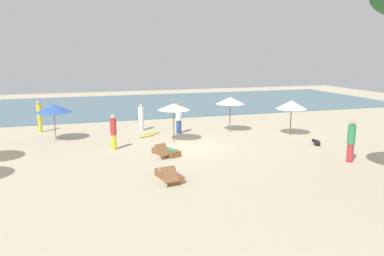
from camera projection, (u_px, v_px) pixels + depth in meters
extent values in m
plane|color=beige|center=(190.00, 149.00, 19.70)|extent=(60.00, 60.00, 0.00)
cube|color=slate|center=(136.00, 105.00, 35.61)|extent=(48.00, 16.00, 0.06)
cylinder|color=brown|center=(291.00, 118.00, 22.64)|extent=(0.06, 0.06, 2.03)
cone|color=white|center=(291.00, 105.00, 22.48)|extent=(1.82, 1.82, 0.50)
cylinder|color=brown|center=(230.00, 115.00, 23.62)|extent=(0.06, 0.06, 2.11)
cone|color=white|center=(230.00, 100.00, 23.45)|extent=(1.78, 1.78, 0.42)
cylinder|color=olive|center=(55.00, 123.00, 21.22)|extent=(0.05, 0.05, 2.01)
cone|color=#3359B2|center=(54.00, 108.00, 21.06)|extent=(1.92, 1.92, 0.46)
cylinder|color=brown|center=(174.00, 123.00, 20.94)|extent=(0.05, 0.05, 2.08)
cone|color=silver|center=(174.00, 107.00, 20.76)|extent=(1.76, 1.76, 0.35)
cube|color=brown|center=(166.00, 152.00, 18.49)|extent=(1.21, 1.61, 0.28)
cube|color=brown|center=(162.00, 150.00, 17.76)|extent=(0.72, 0.67, 0.55)
cube|color=#338C59|center=(166.00, 149.00, 18.46)|extent=(0.93, 1.17, 0.03)
cube|color=brown|center=(169.00, 176.00, 14.95)|extent=(0.88, 1.59, 0.28)
cube|color=brown|center=(170.00, 174.00, 14.22)|extent=(0.65, 0.58, 0.54)
cube|color=#D17299|center=(169.00, 172.00, 14.92)|extent=(0.70, 1.13, 0.03)
cylinder|color=white|center=(141.00, 125.00, 24.09)|extent=(0.42, 0.42, 0.72)
cylinder|color=white|center=(141.00, 113.00, 23.95)|extent=(0.49, 0.49, 0.76)
sphere|color=beige|center=(141.00, 106.00, 23.85)|extent=(0.20, 0.20, 0.20)
cylinder|color=yellow|center=(40.00, 126.00, 23.58)|extent=(0.33, 0.33, 0.85)
cylinder|color=yellow|center=(39.00, 112.00, 23.41)|extent=(0.39, 0.39, 0.89)
sphere|color=tan|center=(38.00, 103.00, 23.30)|extent=(0.24, 0.24, 0.24)
cylinder|color=yellow|center=(114.00, 142.00, 19.42)|extent=(0.37, 0.37, 0.78)
cylinder|color=#BF3338|center=(113.00, 127.00, 19.26)|extent=(0.44, 0.44, 0.81)
sphere|color=beige|center=(113.00, 117.00, 19.16)|extent=(0.22, 0.22, 0.22)
cylinder|color=#2D4C8C|center=(179.00, 127.00, 23.22)|extent=(0.40, 0.40, 0.82)
cylinder|color=white|center=(179.00, 113.00, 23.06)|extent=(0.48, 0.48, 0.86)
sphere|color=#A37556|center=(179.00, 104.00, 22.95)|extent=(0.23, 0.23, 0.23)
cylinder|color=#BF3338|center=(350.00, 153.00, 17.25)|extent=(0.39, 0.39, 0.83)
cylinder|color=#338C59|center=(352.00, 134.00, 17.08)|extent=(0.46, 0.46, 0.87)
sphere|color=tan|center=(353.00, 123.00, 16.98)|extent=(0.24, 0.24, 0.24)
cube|color=black|center=(317.00, 145.00, 20.37)|extent=(0.25, 0.39, 0.04)
ellipsoid|color=black|center=(317.00, 142.00, 20.34)|extent=(0.38, 0.64, 0.27)
sphere|color=black|center=(313.00, 140.00, 20.56)|extent=(0.19, 0.19, 0.19)
ellipsoid|color=gold|center=(150.00, 134.00, 22.88)|extent=(1.71, 1.63, 0.07)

